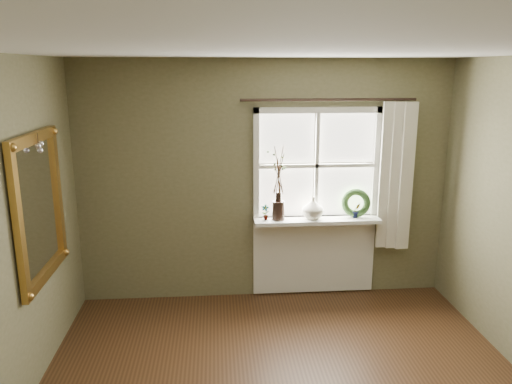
{
  "coord_description": "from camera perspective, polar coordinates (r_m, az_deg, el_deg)",
  "views": [
    {
      "loc": [
        -0.53,
        -2.96,
        2.5
      ],
      "look_at": [
        -0.16,
        1.55,
        1.37
      ],
      "focal_mm": 35.0,
      "sensor_mm": 36.0,
      "label": 1
    }
  ],
  "objects": [
    {
      "name": "window_sill",
      "position": [
        5.43,
        6.97,
        -3.22
      ],
      "size": [
        1.36,
        0.26,
        0.04
      ],
      "primitive_type": "cube",
      "color": "silver",
      "rests_on": "wall_back"
    },
    {
      "name": "wall_back",
      "position": [
        5.42,
        1.01,
        1.22
      ],
      "size": [
        4.0,
        0.1,
        2.6
      ],
      "primitive_type": "cube",
      "color": "#656242",
      "rests_on": "ground"
    },
    {
      "name": "ceiling",
      "position": [
        3.0,
        5.63,
        15.89
      ],
      "size": [
        4.5,
        4.5,
        0.0
      ],
      "primitive_type": "plane",
      "color": "silver",
      "rests_on": "ground"
    },
    {
      "name": "curtain_rod",
      "position": [
        5.27,
        8.36,
        10.4
      ],
      "size": [
        1.84,
        0.03,
        0.03
      ],
      "primitive_type": "cylinder",
      "rotation": [
        0.0,
        1.57,
        0.0
      ],
      "color": "black",
      "rests_on": "wall_back"
    },
    {
      "name": "curtain",
      "position": [
        5.55,
        15.62,
        1.71
      ],
      "size": [
        0.36,
        0.12,
        1.59
      ],
      "primitive_type": "cube",
      "color": "beige",
      "rests_on": "wall_back"
    },
    {
      "name": "gilt_mirror",
      "position": [
        4.42,
        -23.51,
        -1.59
      ],
      "size": [
        0.1,
        1.02,
        1.22
      ],
      "color": "white",
      "rests_on": "wall_left"
    },
    {
      "name": "dark_jug",
      "position": [
        5.33,
        2.57,
        -2.11
      ],
      "size": [
        0.17,
        0.17,
        0.2
      ],
      "primitive_type": "cylinder",
      "rotation": [
        0.0,
        0.0,
        0.29
      ],
      "color": "black",
      "rests_on": "window_sill"
    },
    {
      "name": "window_apron",
      "position": [
        5.67,
        6.62,
        -7.14
      ],
      "size": [
        1.36,
        0.04,
        0.88
      ],
      "primitive_type": "cube",
      "color": "silver",
      "rests_on": "ground"
    },
    {
      "name": "potted_plant_right",
      "position": [
        5.5,
        11.4,
        -2.07
      ],
      "size": [
        0.1,
        0.09,
        0.16
      ],
      "primitive_type": "imported",
      "rotation": [
        0.0,
        0.0,
        0.17
      ],
      "color": "#2B4A21",
      "rests_on": "window_sill"
    },
    {
      "name": "window_frame",
      "position": [
        5.39,
        6.92,
        3.02
      ],
      "size": [
        1.36,
        0.06,
        1.24
      ],
      "color": "silver",
      "rests_on": "wall_back"
    },
    {
      "name": "wreath",
      "position": [
        5.53,
        11.33,
        -1.57
      ],
      "size": [
        0.33,
        0.19,
        0.32
      ],
      "primitive_type": "torus",
      "rotation": [
        1.36,
        0.0,
        -0.18
      ],
      "color": "#2B4A21",
      "rests_on": "window_sill"
    },
    {
      "name": "potted_plant_left",
      "position": [
        5.32,
        1.08,
        -2.33
      ],
      "size": [
        0.1,
        0.08,
        0.17
      ],
      "primitive_type": "imported",
      "rotation": [
        0.0,
        0.0,
        -0.21
      ],
      "color": "#2B4A21",
      "rests_on": "window_sill"
    },
    {
      "name": "cream_vase",
      "position": [
        5.38,
        6.52,
        -1.81
      ],
      "size": [
        0.28,
        0.28,
        0.24
      ],
      "primitive_type": "imported",
      "rotation": [
        0.0,
        0.0,
        0.26
      ],
      "color": "beige",
      "rests_on": "window_sill"
    }
  ]
}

